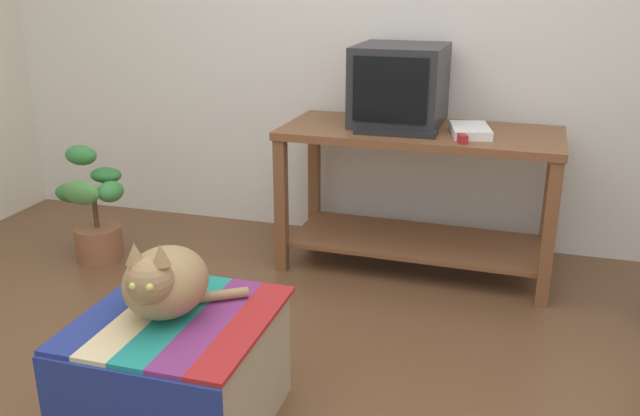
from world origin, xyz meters
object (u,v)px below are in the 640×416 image
tv_monitor (400,86)px  stapler (462,138)px  keyboard (396,131)px  book (470,130)px  desk (419,175)px  potted_plant (94,214)px  ottoman_with_blanket (180,371)px  cat (164,281)px

tv_monitor → stapler: 0.51m
stapler → keyboard: bearing=146.8°
book → stapler: (-0.03, -0.17, -0.00)m
tv_monitor → keyboard: size_ratio=1.26×
desk → stapler: stapler is taller
potted_plant → stapler: stapler is taller
keyboard → ottoman_with_blanket: keyboard is taller
potted_plant → stapler: bearing=5.8°
cat → stapler: size_ratio=3.63×
keyboard → book: 0.36m
desk → cat: 1.70m
keyboard → tv_monitor: bearing=97.3°
desk → ottoman_with_blanket: (-0.56, -1.59, -0.30)m
tv_monitor → keyboard: bearing=-80.8°
potted_plant → keyboard: bearing=9.8°
keyboard → potted_plant: keyboard is taller
tv_monitor → ottoman_with_blanket: (-0.43, -1.70, -0.74)m
keyboard → ottoman_with_blanket: (-0.46, -1.45, -0.55)m
keyboard → potted_plant: bearing=-170.5°
ottoman_with_blanket → tv_monitor: bearing=75.8°
keyboard → book: (0.35, 0.08, 0.01)m
keyboard → potted_plant: (-1.59, -0.28, -0.50)m
cat → keyboard: bearing=63.1°
cat → potted_plant: cat is taller
keyboard → cat: (-0.50, -1.45, -0.22)m
keyboard → cat: bearing=-109.2°
keyboard → stapler: (0.32, -0.08, 0.01)m
potted_plant → stapler: (1.91, 0.19, 0.51)m
tv_monitor → desk: bearing=-36.9°
cat → potted_plant: bearing=124.9°
book → cat: 1.77m
book → ottoman_with_blanket: size_ratio=0.43×
book → cat: bearing=-130.5°
ottoman_with_blanket → potted_plant: bearing=133.8°
cat → ottoman_with_blanket: bearing=-10.4°
book → tv_monitor: bearing=145.7°
ottoman_with_blanket → stapler: stapler is taller
tv_monitor → cat: 1.80m
potted_plant → stapler: size_ratio=5.66×
potted_plant → desk: bearing=13.7°
desk → book: (0.25, -0.05, 0.26)m
book → keyboard: bearing=-178.2°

